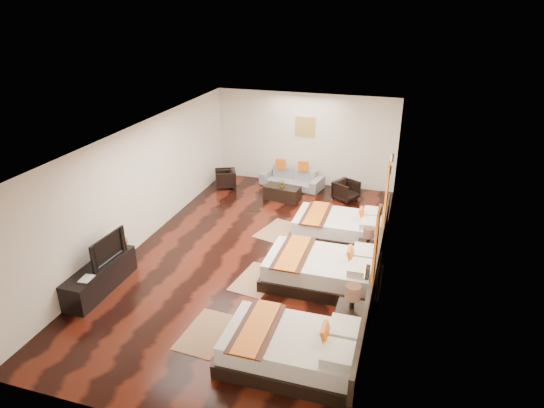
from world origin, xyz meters
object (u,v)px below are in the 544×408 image
(nightstand_b, at_px, (367,251))
(coffee_table, at_px, (282,193))
(sofa, at_px, (292,178))
(armchair_right, at_px, (346,191))
(nightstand_a, at_px, (351,317))
(bed_far, at_px, (341,227))
(tv_console, at_px, (100,277))
(armchair_left, at_px, (225,179))
(figurine, at_px, (119,240))
(table_plant, at_px, (282,183))
(tv, at_px, (104,248))
(bed_near, at_px, (294,349))
(bed_mid, at_px, (324,270))
(book, at_px, (81,278))

(nightstand_b, relative_size, coffee_table, 0.86)
(nightstand_b, distance_m, sofa, 4.77)
(armchair_right, bearing_deg, nightstand_a, -141.87)
(bed_far, height_order, nightstand_b, nightstand_b)
(nightstand_a, height_order, tv_console, nightstand_a)
(armchair_right, height_order, coffee_table, armchair_right)
(sofa, xyz_separation_m, armchair_left, (-1.92, -0.64, 0.00))
(figurine, height_order, armchair_right, figurine)
(sofa, xyz_separation_m, table_plant, (0.01, -1.11, 0.24))
(tv_console, height_order, table_plant, table_plant)
(tv, xyz_separation_m, armchair_left, (0.25, 5.63, -0.56))
(table_plant, bearing_deg, bed_near, -72.60)
(bed_mid, height_order, nightstand_b, bed_mid)
(figurine, relative_size, sofa, 0.18)
(coffee_table, bearing_deg, nightstand_b, -46.44)
(armchair_left, relative_size, armchair_right, 0.99)
(tv, distance_m, coffee_table, 5.69)
(table_plant, bearing_deg, armchair_right, 17.96)
(bed_mid, bearing_deg, coffee_table, 116.88)
(book, bearing_deg, table_plant, 69.19)
(nightstand_b, distance_m, coffee_table, 3.96)
(bed_mid, relative_size, figurine, 6.79)
(bed_mid, distance_m, book, 4.67)
(bed_far, height_order, tv_console, bed_far)
(bed_far, distance_m, armchair_left, 4.50)
(book, distance_m, table_plant, 6.28)
(nightstand_b, relative_size, sofa, 0.45)
(bed_near, height_order, sofa, bed_near)
(book, bearing_deg, coffee_table, 69.49)
(book, bearing_deg, tv, 85.94)
(nightstand_b, xyz_separation_m, armchair_left, (-4.65, 3.27, -0.02))
(bed_near, relative_size, table_plant, 9.31)
(bed_mid, distance_m, bed_far, 2.06)
(bed_near, height_order, nightstand_b, nightstand_b)
(bed_near, bearing_deg, sofa, 105.02)
(tv, relative_size, armchair_left, 1.62)
(bed_mid, relative_size, sofa, 1.23)
(armchair_right, distance_m, coffee_table, 1.82)
(bed_far, relative_size, table_plant, 9.20)
(table_plant, bearing_deg, sofa, 90.76)
(bed_mid, distance_m, nightstand_b, 1.28)
(tv_console, height_order, figurine, figurine)
(bed_near, distance_m, table_plant, 6.58)
(bed_near, xyz_separation_m, tv_console, (-4.20, 0.91, -0.02))
(bed_far, xyz_separation_m, tv_console, (-4.20, -3.57, -0.01))
(book, height_order, armchair_right, book)
(bed_near, height_order, coffee_table, bed_near)
(nightstand_b, distance_m, armchair_right, 3.51)
(armchair_left, distance_m, armchair_right, 3.67)
(bed_mid, distance_m, nightstand_a, 1.62)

